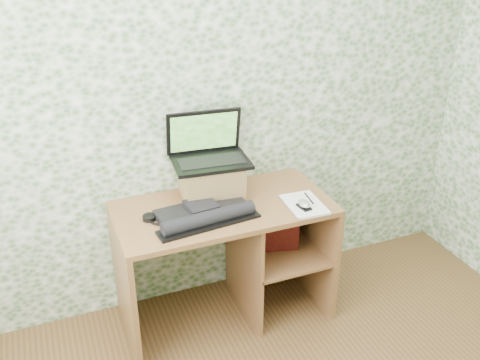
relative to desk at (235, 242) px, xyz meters
name	(u,v)px	position (x,y,z in m)	size (l,w,h in m)	color
wall_back	(203,95)	(-0.08, 0.28, 0.82)	(3.50, 3.50, 0.00)	white
desk	(235,242)	(0.00, 0.00, 0.00)	(1.20, 0.60, 0.75)	brown
riser	(211,180)	(-0.10, 0.12, 0.37)	(0.33, 0.28, 0.20)	olive
laptop	(208,150)	(-0.10, 0.16, 0.54)	(0.45, 0.33, 0.28)	black
keyboard	(205,214)	(-0.22, -0.11, 0.30)	(0.57, 0.33, 0.08)	black
headphones	(162,217)	(-0.43, -0.04, 0.28)	(0.20, 0.18, 0.03)	black
notepad	(304,205)	(0.34, -0.19, 0.28)	(0.19, 0.28, 0.01)	silver
mouse	(304,205)	(0.32, -0.23, 0.30)	(0.06, 0.09, 0.03)	#B9B9BB
pen	(309,198)	(0.39, -0.15, 0.29)	(0.01, 0.01, 0.13)	black
red_box	(278,227)	(0.26, -0.03, 0.05)	(0.24, 0.08, 0.29)	maroon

